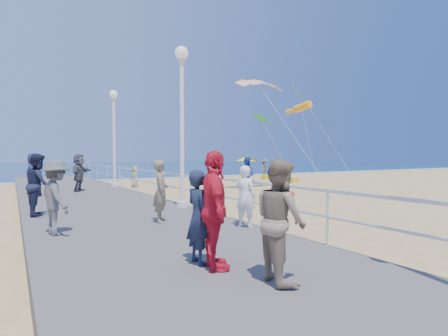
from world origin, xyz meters
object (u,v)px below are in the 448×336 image
woman_holding_toddler (245,196)px  spectator_6 (161,191)px  lamp_post_far (114,128)px  beach_walker_c (135,177)px  toddler_held (247,174)px  lamp_post_mid (182,109)px  spectator_4 (34,175)px  beach_chair_right (293,180)px  box_kite (286,200)px  spectator_2 (56,197)px  spectator_3 (214,210)px  beach_chair_left (266,177)px  spectator_7 (39,185)px  beach_umbrella (247,158)px  beach_walker_a (265,168)px  spectator_1 (280,220)px  beach_walker_b (284,168)px  spectator_0 (198,217)px  spectator_5 (79,172)px

woman_holding_toddler → spectator_6: (-1.50, 1.66, 0.06)m
lamp_post_far → beach_walker_c: bearing=57.0°
woman_holding_toddler → toddler_held: toddler_held is taller
lamp_post_mid → spectator_4: 7.70m
spectator_4 → beach_chair_right: size_ratio=3.34×
lamp_post_mid → box_kite: lamp_post_mid is taller
toddler_held → spectator_2: toddler_held is taller
spectator_3 → beach_chair_left: bearing=-20.1°
lamp_post_mid → spectator_7: 4.87m
spectator_4 → beach_umbrella: (16.03, 7.13, 0.59)m
lamp_post_mid → beach_walker_a: size_ratio=2.90×
beach_walker_a → spectator_3: bearing=-160.8°
spectator_1 → spectator_3: 1.03m
lamp_post_far → spectator_2: 12.24m
lamp_post_mid → lamp_post_far: same height
spectator_2 → box_kite: 9.32m
lamp_post_mid → spectator_7: lamp_post_mid is taller
beach_walker_a → beach_walker_b: size_ratio=1.10×
spectator_1 → beach_walker_b: bearing=-28.0°
spectator_0 → spectator_3: 0.42m
spectator_2 → beach_walker_b: (23.19, 19.22, -0.38)m
beach_walker_b → beach_chair_right: (-5.17, -7.07, -0.64)m
lamp_post_far → spectator_7: size_ratio=2.99×
spectator_1 → beach_walker_b: (20.86, 23.91, -0.40)m
beach_walker_a → box_kite: (-11.22, -15.82, -0.62)m
lamp_post_mid → spectator_1: 7.59m
woman_holding_toddler → beach_umbrella: 20.82m
spectator_1 → spectator_7: 8.07m
spectator_7 → beach_umbrella: spectator_7 is taller
lamp_post_far → beach_chair_left: (14.57, 5.09, -3.46)m
spectator_5 → beach_walker_c: size_ratio=1.24×
toddler_held → spectator_6: bearing=25.2°
spectator_3 → beach_umbrella: spectator_3 is taller
woman_holding_toddler → toddler_held: (0.15, 0.15, 0.53)m
spectator_2 → spectator_5: bearing=-24.4°
lamp_post_far → spectator_1: size_ratio=3.17×
lamp_post_mid → lamp_post_far: 9.00m
spectator_3 → beach_walker_c: (4.40, 18.42, -0.57)m
spectator_3 → spectator_6: bearing=9.9°
spectator_1 → spectator_6: (0.16, 4.89, -0.03)m
beach_walker_a → box_kite: beach_walker_a is taller
toddler_held → beach_walker_c: bearing=-29.8°
beach_umbrella → beach_chair_right: beach_umbrella is taller
woman_holding_toddler → beach_umbrella: size_ratio=0.70×
spectator_2 → beach_umbrella: bearing=-58.8°
spectator_7 → beach_chair_right: size_ratio=3.24×
spectator_7 → spectator_3: bearing=-161.6°
lamp_post_far → spectator_4: lamp_post_far is taller
toddler_held → spectator_4: spectator_4 is taller
spectator_1 → spectator_3: (-0.54, 0.88, 0.06)m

